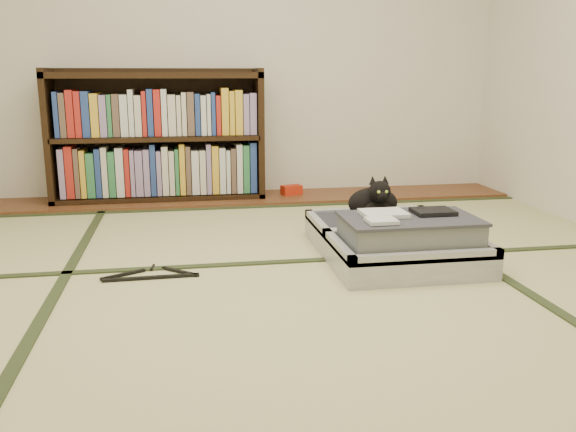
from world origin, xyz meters
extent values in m
plane|color=#CCC288|center=(0.00, 0.00, 0.00)|extent=(4.50, 4.50, 0.00)
cube|color=brown|center=(0.00, 2.00, 0.01)|extent=(4.00, 0.50, 0.02)
cube|color=red|center=(0.37, 2.03, 0.06)|extent=(0.17, 0.13, 0.07)
plane|color=silver|center=(0.00, 2.25, 1.20)|extent=(4.00, 0.00, 4.00)
cube|color=#2D381E|center=(-1.00, 0.00, 0.00)|extent=(0.05, 4.50, 0.01)
cube|color=#2D381E|center=(1.00, 0.00, 0.00)|extent=(0.05, 4.50, 0.01)
cube|color=#2D381E|center=(0.00, 0.40, 0.00)|extent=(4.00, 0.05, 0.01)
cube|color=#2D381E|center=(0.00, 1.70, 0.00)|extent=(4.00, 0.05, 0.01)
cube|color=black|center=(-1.35, 2.07, 0.47)|extent=(0.04, 0.35, 0.98)
cube|color=black|center=(0.13, 2.07, 0.47)|extent=(0.04, 0.35, 0.98)
cube|color=black|center=(-0.61, 2.07, 0.03)|extent=(1.52, 0.35, 0.04)
cube|color=black|center=(-0.61, 2.07, 0.91)|extent=(1.52, 0.35, 0.04)
cube|color=black|center=(-0.61, 2.07, 0.47)|extent=(1.46, 0.35, 0.03)
cube|color=black|center=(-0.61, 2.23, 0.47)|extent=(1.52, 0.02, 0.98)
cube|color=gray|center=(-0.61, 2.05, 0.25)|extent=(1.37, 0.24, 0.41)
cube|color=gray|center=(-0.61, 2.05, 0.66)|extent=(1.37, 0.24, 0.37)
cube|color=#BBBBC0|center=(0.61, 0.18, 0.06)|extent=(0.72, 0.48, 0.12)
cube|color=#303038|center=(0.61, 0.18, 0.09)|extent=(0.64, 0.40, 0.09)
cube|color=#BBBBC0|center=(0.61, -0.04, 0.13)|extent=(0.72, 0.04, 0.05)
cube|color=#BBBBC0|center=(0.61, 0.40, 0.13)|extent=(0.72, 0.04, 0.05)
cube|color=#BBBBC0|center=(0.27, 0.18, 0.13)|extent=(0.04, 0.48, 0.05)
cube|color=#BBBBC0|center=(0.95, 0.18, 0.13)|extent=(0.04, 0.48, 0.05)
cube|color=#BBBBC0|center=(0.61, 0.66, 0.06)|extent=(0.72, 0.48, 0.12)
cube|color=#303038|center=(0.61, 0.66, 0.09)|extent=(0.64, 0.40, 0.09)
cube|color=#BBBBC0|center=(0.61, 0.44, 0.13)|extent=(0.72, 0.04, 0.05)
cube|color=#BBBBC0|center=(0.61, 0.88, 0.13)|extent=(0.72, 0.04, 0.05)
cube|color=#BBBBC0|center=(0.27, 0.66, 0.13)|extent=(0.04, 0.48, 0.05)
cube|color=#BBBBC0|center=(0.95, 0.66, 0.13)|extent=(0.04, 0.48, 0.05)
cylinder|color=black|center=(0.61, 0.42, 0.13)|extent=(0.65, 0.02, 0.02)
cube|color=gray|center=(0.61, 0.18, 0.18)|extent=(0.61, 0.37, 0.12)
cube|color=#3D3D45|center=(0.61, 0.18, 0.25)|extent=(0.63, 0.39, 0.01)
cube|color=silver|center=(0.49, 0.23, 0.27)|extent=(0.21, 0.17, 0.02)
cube|color=black|center=(0.74, 0.23, 0.27)|extent=(0.19, 0.15, 0.02)
cube|color=silver|center=(0.43, 0.09, 0.27)|extent=(0.13, 0.11, 0.02)
cube|color=white|center=(0.39, -0.05, 0.07)|extent=(0.06, 0.01, 0.04)
cube|color=white|center=(0.51, -0.05, 0.06)|extent=(0.05, 0.01, 0.03)
cube|color=orange|center=(0.84, -0.05, 0.07)|extent=(0.05, 0.01, 0.03)
cube|color=#197F33|center=(0.78, -0.05, 0.09)|extent=(0.04, 0.01, 0.03)
ellipsoid|color=black|center=(0.59, 0.69, 0.22)|extent=(0.28, 0.18, 0.17)
ellipsoid|color=black|center=(0.59, 0.61, 0.20)|extent=(0.14, 0.10, 0.10)
ellipsoid|color=black|center=(0.59, 0.58, 0.31)|extent=(0.12, 0.11, 0.11)
sphere|color=black|center=(0.59, 0.54, 0.29)|extent=(0.05, 0.05, 0.05)
cone|color=black|center=(0.55, 0.60, 0.37)|extent=(0.04, 0.05, 0.06)
cone|color=black|center=(0.62, 0.60, 0.37)|extent=(0.04, 0.05, 0.06)
sphere|color=#A5BF33|center=(0.57, 0.53, 0.32)|extent=(0.02, 0.02, 0.02)
sphere|color=#A5BF33|center=(0.61, 0.53, 0.32)|extent=(0.02, 0.02, 0.02)
cylinder|color=black|center=(0.68, 0.78, 0.16)|extent=(0.17, 0.10, 0.03)
torus|color=white|center=(0.77, 0.71, 0.14)|extent=(0.10, 0.10, 0.01)
torus|color=white|center=(0.77, 0.70, 0.16)|extent=(0.08, 0.08, 0.01)
cube|color=black|center=(-0.60, 0.25, 0.01)|extent=(0.44, 0.03, 0.01)
cube|color=black|center=(-0.74, 0.32, 0.01)|extent=(0.20, 0.12, 0.01)
cube|color=black|center=(-0.47, 0.32, 0.01)|extent=(0.17, 0.16, 0.01)
cylinder|color=black|center=(-0.60, 0.41, 0.01)|extent=(0.02, 0.08, 0.01)
camera|label=1|loc=(-0.44, -2.47, 0.92)|focal=38.00mm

